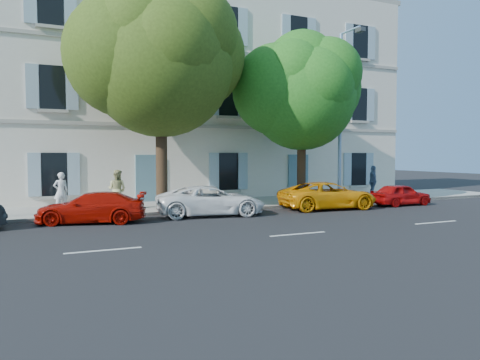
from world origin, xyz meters
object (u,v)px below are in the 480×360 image
car_red_hatchback (401,195)px  pedestrian_b (117,190)px  street_lamp (342,106)px  car_red_coupe (91,208)px  car_white_coupe (211,201)px  pedestrian_a (61,192)px  tree_left (161,64)px  tree_right (302,97)px  car_yellow_supercar (328,195)px  pedestrian_c (373,181)px

car_red_hatchback → pedestrian_b: pedestrian_b is taller
street_lamp → car_red_hatchback: bearing=-32.2°
car_red_coupe → car_white_coupe: size_ratio=0.88×
pedestrian_a → pedestrian_b: size_ratio=0.95×
car_red_coupe → tree_left: 6.84m
tree_right → pedestrian_a: (-11.02, 1.30, -4.37)m
car_yellow_supercar → street_lamp: size_ratio=0.54×
car_yellow_supercar → street_lamp: street_lamp is taller
car_red_hatchback → tree_left: bearing=78.6°
car_red_coupe → car_red_hatchback: size_ratio=1.25×
pedestrian_a → car_red_hatchback: bearing=160.2°
car_yellow_supercar → pedestrian_a: pedestrian_a is taller
car_yellow_supercar → car_red_hatchback: size_ratio=1.44×
car_yellow_supercar → pedestrian_a: (-11.31, 3.14, 0.34)m
street_lamp → car_red_coupe: bearing=-174.2°
car_red_coupe → tree_left: (3.16, 1.85, 5.77)m
car_red_coupe → pedestrian_c: pedestrian_c is taller
car_yellow_supercar → pedestrian_b: (-9.07, 2.69, 0.38)m
car_red_coupe → pedestrian_c: size_ratio=2.26×
car_white_coupe → tree_right: tree_right is taller
pedestrian_b → pedestrian_c: 13.86m
pedestrian_c → car_white_coupe: bearing=127.1°
pedestrian_a → pedestrian_b: bearing=161.1°
car_red_hatchback → tree_left: (-11.47, 2.14, 5.81)m
car_red_coupe → pedestrian_a: size_ratio=2.42×
car_red_hatchback → pedestrian_c: size_ratio=1.81×
tree_left → pedestrian_b: size_ratio=5.62×
pedestrian_b → car_yellow_supercar: bearing=-156.7°
pedestrian_c → pedestrian_b: bearing=113.7°
car_red_coupe → pedestrian_c: (15.26, 2.45, 0.45)m
car_red_hatchback → pedestrian_b: bearing=76.7°
pedestrian_c → car_red_hatchback: bearing=-168.4°
tree_left → pedestrian_b: (-1.76, 0.77, -5.34)m
tree_left → pedestrian_c: 13.23m
car_yellow_supercar → car_red_coupe: bearing=94.8°
car_red_coupe → car_red_hatchback: car_red_coupe is taller
car_red_coupe → tree_right: size_ratio=0.49×
pedestrian_a → street_lamp: bearing=164.5°
street_lamp → pedestrian_b: (-10.80, 1.38, -3.90)m
pedestrian_a → pedestrian_c: (16.10, -0.62, 0.06)m
car_white_coupe → car_yellow_supercar: car_yellow_supercar is taller
car_red_hatchback → tree_right: tree_right is taller
car_red_coupe → tree_right: 11.37m
tree_right → pedestrian_a: size_ratio=4.95×
car_red_hatchback → pedestrian_a: pedestrian_a is taller
street_lamp → pedestrian_c: street_lamp is taller
pedestrian_b → pedestrian_c: pedestrian_c is taller
car_red_coupe → tree_left: bearing=137.0°
car_red_coupe → pedestrian_b: size_ratio=2.30×
street_lamp → pedestrian_b: street_lamp is taller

